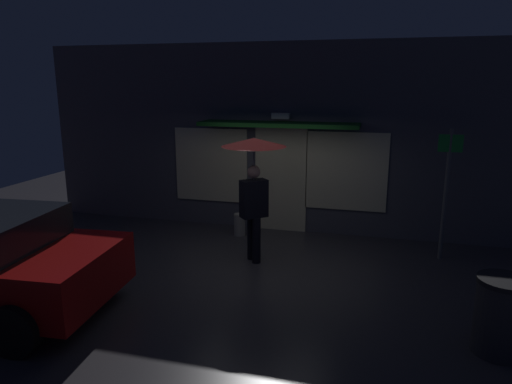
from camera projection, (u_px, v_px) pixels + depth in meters
name	position (u px, v px, depth m)	size (l,w,h in m)	color
ground_plane	(254.00, 267.00, 7.94)	(18.00, 18.00, 0.00)	#38353A
building_facade	(283.00, 139.00, 9.69)	(10.68, 1.00, 3.92)	#4C4C56
person_with_umbrella	(254.00, 170.00, 7.87)	(1.11, 1.11, 2.20)	black
street_sign_post	(446.00, 187.00, 8.04)	(0.40, 0.07, 2.35)	#595B60
sidewalk_bollard	(239.00, 225.00, 9.57)	(0.23, 0.23, 0.46)	#9E998E
trash_bin	(501.00, 316.00, 5.34)	(0.61, 0.61, 0.93)	#2D2D33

